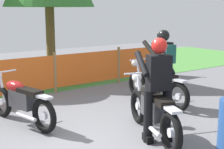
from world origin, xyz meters
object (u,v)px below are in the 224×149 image
Objects in this scene: motorcycle_lead at (152,109)px; motorcycle_third at (156,83)px; motorcycle_trailing at (21,101)px; rider_lead at (158,86)px; rider_third at (163,64)px.

motorcycle_lead is 0.98× the size of motorcycle_third.
motorcycle_trailing is 2.60m from rider_lead.
motorcycle_third is at bearing 0.51° from rider_third.
motorcycle_trailing is 3.11m from rider_third.
rider_lead is 1.00× the size of rider_third.
motorcycle_third is 2.26m from rider_lead.
motorcycle_lead is 1.19× the size of rider_lead.
rider_third is at bearing -26.06° from rider_lead.
motorcycle_trailing is 1.16× the size of rider_lead.
motorcycle_third reaches higher than motorcycle_trailing.
rider_lead is (-0.07, -0.19, 0.44)m from motorcycle_lead.
rider_lead is at bearing -156.89° from motorcycle_trailing.
rider_lead reaches higher than motorcycle_trailing.
motorcycle_lead is 0.48m from rider_lead.
motorcycle_trailing is 0.96× the size of motorcycle_third.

